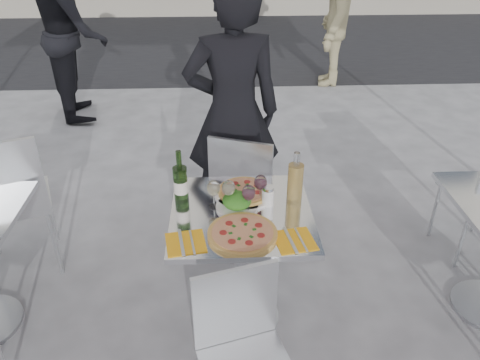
{
  "coord_description": "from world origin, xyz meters",
  "views": [
    {
      "loc": [
        -0.09,
        -1.97,
        2.11
      ],
      "look_at": [
        0.0,
        0.15,
        0.85
      ],
      "focal_mm": 35.0,
      "sensor_mm": 36.0,
      "label": 1
    }
  ],
  "objects_px": {
    "sugar_shaker": "(268,196)",
    "pedestrian_b": "(332,13)",
    "side_chair_lfar": "(8,197)",
    "woman_diner": "(233,114)",
    "wineglass_white_b": "(229,189)",
    "main_table": "(241,244)",
    "napkin_left": "(186,242)",
    "wine_bottle": "(181,182)",
    "pizza_near": "(242,233)",
    "wineglass_red_b": "(260,183)",
    "chair_near": "(243,345)",
    "wineglass_red_a": "(249,194)",
    "napkin_right": "(294,240)",
    "salad_plate": "(237,202)",
    "pizza_far": "(244,192)",
    "carafe": "(295,182)",
    "pedestrian_a": "(73,33)",
    "chair_far": "(245,184)",
    "wineglass_white_a": "(214,189)"
  },
  "relations": [
    {
      "from": "sugar_shaker",
      "to": "pedestrian_b",
      "type": "bearing_deg",
      "value": 73.56
    },
    {
      "from": "side_chair_lfar",
      "to": "woman_diner",
      "type": "height_order",
      "value": "woman_diner"
    },
    {
      "from": "wineglass_white_b",
      "to": "pedestrian_b",
      "type": "bearing_deg",
      "value": 71.01
    },
    {
      "from": "main_table",
      "to": "wineglass_white_b",
      "type": "bearing_deg",
      "value": 141.15
    },
    {
      "from": "side_chair_lfar",
      "to": "pedestrian_b",
      "type": "bearing_deg",
      "value": -147.2
    },
    {
      "from": "napkin_left",
      "to": "wine_bottle",
      "type": "bearing_deg",
      "value": 86.62
    },
    {
      "from": "pizza_near",
      "to": "napkin_left",
      "type": "relative_size",
      "value": 1.61
    },
    {
      "from": "wineglass_red_b",
      "to": "napkin_left",
      "type": "distance_m",
      "value": 0.52
    },
    {
      "from": "chair_near",
      "to": "wineglass_red_a",
      "type": "height_order",
      "value": "wineglass_red_a"
    },
    {
      "from": "chair_near",
      "to": "napkin_left",
      "type": "xyz_separation_m",
      "value": [
        -0.25,
        0.38,
        0.26
      ]
    },
    {
      "from": "napkin_right",
      "to": "salad_plate",
      "type": "bearing_deg",
      "value": 122.07
    },
    {
      "from": "pizza_far",
      "to": "napkin_left",
      "type": "xyz_separation_m",
      "value": [
        -0.29,
        -0.41,
        -0.01
      ]
    },
    {
      "from": "woman_diner",
      "to": "pizza_far",
      "type": "height_order",
      "value": "woman_diner"
    },
    {
      "from": "pedestrian_b",
      "to": "carafe",
      "type": "relative_size",
      "value": 6.33
    },
    {
      "from": "woman_diner",
      "to": "napkin_left",
      "type": "height_order",
      "value": "woman_diner"
    },
    {
      "from": "wineglass_white_b",
      "to": "sugar_shaker",
      "type": "bearing_deg",
      "value": 3.4
    },
    {
      "from": "chair_near",
      "to": "woman_diner",
      "type": "height_order",
      "value": "woman_diner"
    },
    {
      "from": "pedestrian_a",
      "to": "main_table",
      "type": "bearing_deg",
      "value": -167.53
    },
    {
      "from": "woman_diner",
      "to": "napkin_left",
      "type": "bearing_deg",
      "value": 72.49
    },
    {
      "from": "pedestrian_b",
      "to": "salad_plate",
      "type": "height_order",
      "value": "pedestrian_b"
    },
    {
      "from": "wine_bottle",
      "to": "pedestrian_a",
      "type": "bearing_deg",
      "value": 113.49
    },
    {
      "from": "side_chair_lfar",
      "to": "wine_bottle",
      "type": "bearing_deg",
      "value": 142.16
    },
    {
      "from": "woman_diner",
      "to": "pedestrian_b",
      "type": "bearing_deg",
      "value": -118.4
    },
    {
      "from": "woman_diner",
      "to": "pedestrian_b",
      "type": "height_order",
      "value": "pedestrian_b"
    },
    {
      "from": "salad_plate",
      "to": "napkin_right",
      "type": "xyz_separation_m",
      "value": [
        0.26,
        -0.29,
        -0.03
      ]
    },
    {
      "from": "wineglass_white_b",
      "to": "wineglass_red_b",
      "type": "height_order",
      "value": "same"
    },
    {
      "from": "chair_near",
      "to": "pizza_far",
      "type": "distance_m",
      "value": 0.83
    },
    {
      "from": "wineglass_red_b",
      "to": "chair_far",
      "type": "bearing_deg",
      "value": 95.32
    },
    {
      "from": "chair_near",
      "to": "pedestrian_b",
      "type": "bearing_deg",
      "value": 58.11
    },
    {
      "from": "salad_plate",
      "to": "napkin_right",
      "type": "height_order",
      "value": "salad_plate"
    },
    {
      "from": "sugar_shaker",
      "to": "pizza_far",
      "type": "bearing_deg",
      "value": 138.96
    },
    {
      "from": "main_table",
      "to": "napkin_right",
      "type": "bearing_deg",
      "value": -46.33
    },
    {
      "from": "salad_plate",
      "to": "wineglass_white_a",
      "type": "bearing_deg",
      "value": 172.59
    },
    {
      "from": "main_table",
      "to": "side_chair_lfar",
      "type": "bearing_deg",
      "value": 162.04
    },
    {
      "from": "salad_plate",
      "to": "pizza_far",
      "type": "bearing_deg",
      "value": 70.56
    },
    {
      "from": "salad_plate",
      "to": "pedestrian_a",
      "type": "bearing_deg",
      "value": 117.24
    },
    {
      "from": "woman_diner",
      "to": "pizza_near",
      "type": "distance_m",
      "value": 1.15
    },
    {
      "from": "napkin_right",
      "to": "wineglass_white_b",
      "type": "bearing_deg",
      "value": 125.15
    },
    {
      "from": "napkin_left",
      "to": "pizza_near",
      "type": "bearing_deg",
      "value": 0.54
    },
    {
      "from": "carafe",
      "to": "wineglass_white_b",
      "type": "xyz_separation_m",
      "value": [
        -0.34,
        -0.03,
        -0.01
      ]
    },
    {
      "from": "carafe",
      "to": "wineglass_white_a",
      "type": "height_order",
      "value": "carafe"
    },
    {
      "from": "pizza_near",
      "to": "wine_bottle",
      "type": "xyz_separation_m",
      "value": [
        -0.31,
        0.31,
        0.1
      ]
    },
    {
      "from": "pizza_far",
      "to": "sugar_shaker",
      "type": "bearing_deg",
      "value": -41.04
    },
    {
      "from": "pizza_near",
      "to": "wineglass_red_a",
      "type": "relative_size",
      "value": 2.12
    },
    {
      "from": "main_table",
      "to": "pedestrian_b",
      "type": "xyz_separation_m",
      "value": [
        1.34,
        4.12,
        0.38
      ]
    },
    {
      "from": "side_chair_lfar",
      "to": "salad_plate",
      "type": "height_order",
      "value": "side_chair_lfar"
    },
    {
      "from": "woman_diner",
      "to": "wineglass_red_b",
      "type": "xyz_separation_m",
      "value": [
        0.12,
        -0.85,
        -0.03
      ]
    },
    {
      "from": "chair_far",
      "to": "sugar_shaker",
      "type": "distance_m",
      "value": 0.64
    },
    {
      "from": "pizza_far",
      "to": "napkin_left",
      "type": "bearing_deg",
      "value": -125.87
    },
    {
      "from": "chair_near",
      "to": "sugar_shaker",
      "type": "height_order",
      "value": "sugar_shaker"
    }
  ]
}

